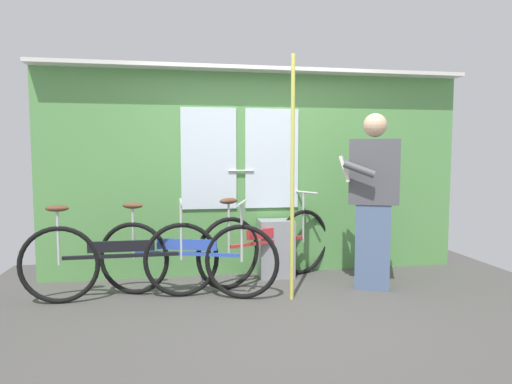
{
  "coord_description": "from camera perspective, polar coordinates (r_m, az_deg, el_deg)",
  "views": [
    {
      "loc": [
        -0.87,
        -3.64,
        1.33
      ],
      "look_at": [
        -0.15,
        0.48,
        0.98
      ],
      "focal_mm": 31.07,
      "sensor_mm": 36.0,
      "label": 1
    }
  ],
  "objects": [
    {
      "name": "ground_plane",
      "position": [
        3.98,
        3.48,
        -15.11
      ],
      "size": [
        5.71,
        4.1,
        0.04
      ],
      "primitive_type": "cube",
      "color": "#474442"
    },
    {
      "name": "handrail_pole",
      "position": [
        4.03,
        4.71,
        1.67
      ],
      "size": [
        0.04,
        0.04,
        2.23
      ],
      "primitive_type": "cylinder",
      "color": "#C6C14C",
      "rests_on": "ground_plane"
    },
    {
      "name": "passenger_reading_newspaper",
      "position": [
        4.52,
        14.77,
        -0.63
      ],
      "size": [
        0.63,
        0.58,
        1.74
      ],
      "rotation": [
        0.0,
        0.0,
        2.73
      ],
      "color": "slate",
      "rests_on": "ground_plane"
    },
    {
      "name": "bicycle_leaning_behind",
      "position": [
        4.29,
        -17.02,
        -8.34
      ],
      "size": [
        1.79,
        0.44,
        0.92
      ],
      "rotation": [
        0.0,
        0.0,
        0.01
      ],
      "color": "black",
      "rests_on": "ground_plane"
    },
    {
      "name": "trash_bin_by_wall",
      "position": [
        4.89,
        2.56,
        -7.25
      ],
      "size": [
        0.38,
        0.28,
        0.63
      ],
      "primitive_type": "cube",
      "color": "gray",
      "rests_on": "ground_plane"
    },
    {
      "name": "bicycle_by_pole",
      "position": [
        4.7,
        1.51,
        -6.86
      ],
      "size": [
        1.56,
        0.81,
        0.94
      ],
      "rotation": [
        0.0,
        0.0,
        0.45
      ],
      "color": "black",
      "rests_on": "ground_plane"
    },
    {
      "name": "train_door_wall",
      "position": [
        4.96,
        0.17,
        3.08
      ],
      "size": [
        4.71,
        0.28,
        2.27
      ],
      "color": "#56934C",
      "rests_on": "ground_plane"
    },
    {
      "name": "bicycle_near_door",
      "position": [
        4.25,
        -9.01,
        -8.32
      ],
      "size": [
        1.68,
        0.65,
        0.91
      ],
      "rotation": [
        0.0,
        0.0,
        -0.3
      ],
      "color": "black",
      "rests_on": "ground_plane"
    }
  ]
}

